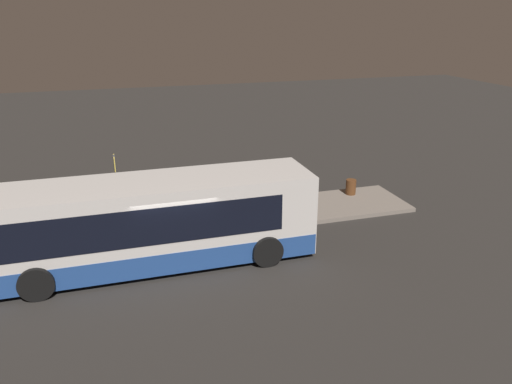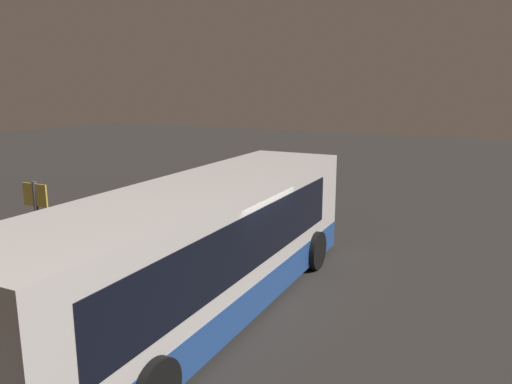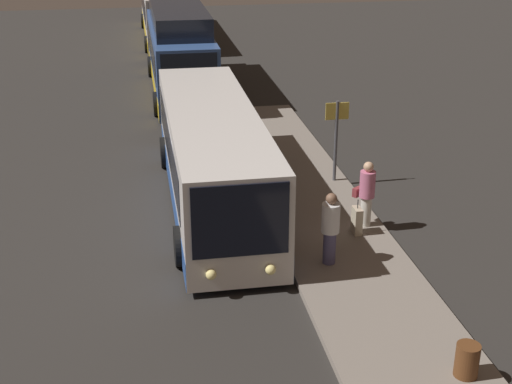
% 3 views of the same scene
% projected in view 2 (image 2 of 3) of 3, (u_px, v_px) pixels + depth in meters
% --- Properties ---
extents(ground, '(80.00, 80.00, 0.00)m').
position_uv_depth(ground, '(232.00, 303.00, 11.04)').
color(ground, '#2B2826').
extents(platform, '(20.00, 2.94, 0.16)m').
position_uv_depth(platform, '(124.00, 277.00, 12.34)').
color(platform, slate).
rests_on(platform, ground).
extents(bus_lead, '(10.63, 2.70, 2.79)m').
position_uv_depth(bus_lead, '(201.00, 252.00, 10.19)').
color(bus_lead, silver).
rests_on(bus_lead, ground).
extents(passenger_boarding, '(0.60, 0.60, 1.80)m').
position_uv_depth(passenger_boarding, '(216.00, 207.00, 15.08)').
color(passenger_boarding, '#4C476B').
rests_on(passenger_boarding, platform).
extents(passenger_waiting, '(0.67, 0.62, 1.79)m').
position_uv_depth(passenger_waiting, '(136.00, 216.00, 14.07)').
color(passenger_waiting, silver).
rests_on(passenger_waiting, platform).
extents(suitcase, '(0.41, 0.20, 0.94)m').
position_uv_depth(suitcase, '(157.00, 234.00, 14.43)').
color(suitcase, beige).
rests_on(suitcase, platform).
extents(sign_post, '(0.10, 0.71, 2.50)m').
position_uv_depth(sign_post, '(38.00, 221.00, 11.12)').
color(sign_post, '#4C4C51').
rests_on(sign_post, platform).
extents(trash_bin, '(0.44, 0.44, 0.65)m').
position_uv_depth(trash_bin, '(246.00, 194.00, 19.82)').
color(trash_bin, '#593319').
rests_on(trash_bin, platform).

